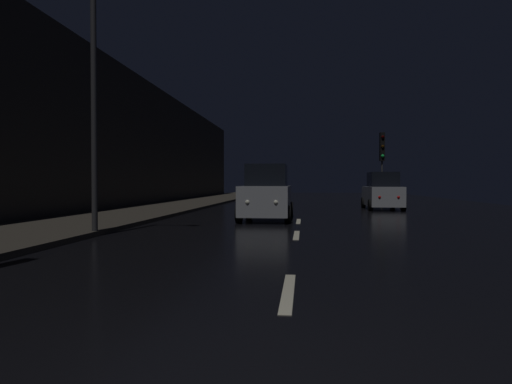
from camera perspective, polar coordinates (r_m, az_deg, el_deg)
ground at (r=27.59m, az=5.75°, el=-1.98°), size 27.84×84.00×0.02m
sidewalk_left at (r=28.71m, az=-9.86°, el=-1.70°), size 4.40×84.00×0.15m
building_facade_left at (r=26.39m, az=-17.49°, el=6.73°), size 0.80×63.00×8.17m
lane_centerline at (r=12.09m, az=5.17°, el=-5.91°), size 0.16×13.42×0.01m
traffic_light_far_right at (r=31.06m, az=15.91°, el=4.91°), size 0.33×0.47×4.89m
streetlamp_overhead at (r=13.43m, az=-18.35°, el=15.60°), size 1.70×0.44×7.35m
car_approaching_headlights at (r=18.09m, az=1.39°, el=-0.32°), size 2.06×4.46×2.25m
car_parked_right_far at (r=26.11m, az=15.92°, el=-0.05°), size 1.93×4.18×2.11m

